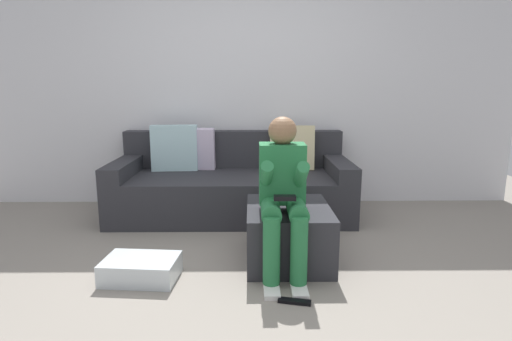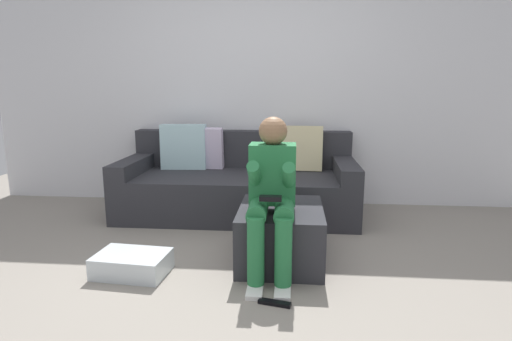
# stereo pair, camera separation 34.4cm
# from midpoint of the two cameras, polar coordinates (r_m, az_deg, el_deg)

# --- Properties ---
(ground_plane) EXTENTS (7.57, 7.57, 0.00)m
(ground_plane) POSITION_cam_midpoint_polar(r_m,az_deg,el_deg) (2.75, -5.62, -15.92)
(ground_plane) COLOR gray
(wall_back) EXTENTS (5.83, 0.10, 2.62)m
(wall_back) POSITION_cam_midpoint_polar(r_m,az_deg,el_deg) (4.53, -3.67, 12.03)
(wall_back) COLOR silver
(wall_back) RESTS_ON ground_plane
(couch_sectional) EXTENTS (2.29, 1.00, 0.88)m
(couch_sectional) POSITION_cam_midpoint_polar(r_m,az_deg,el_deg) (4.18, -5.77, -1.93)
(couch_sectional) COLOR #2D2D33
(couch_sectional) RESTS_ON ground_plane
(ottoman) EXTENTS (0.60, 0.73, 0.41)m
(ottoman) POSITION_cam_midpoint_polar(r_m,az_deg,el_deg) (3.07, 1.22, -8.68)
(ottoman) COLOR #2D2D33
(ottoman) RESTS_ON ground_plane
(person_seated) EXTENTS (0.31, 0.62, 1.06)m
(person_seated) POSITION_cam_midpoint_polar(r_m,az_deg,el_deg) (2.77, 0.20, -2.71)
(person_seated) COLOR #26723F
(person_seated) RESTS_ON ground_plane
(storage_bin) EXTENTS (0.51, 0.37, 0.15)m
(storage_bin) POSITION_cam_midpoint_polar(r_m,az_deg,el_deg) (2.97, -18.82, -12.74)
(storage_bin) COLOR silver
(storage_bin) RESTS_ON ground_plane
(remote_near_ottoman) EXTENTS (0.20, 0.09, 0.02)m
(remote_near_ottoman) POSITION_cam_midpoint_polar(r_m,az_deg,el_deg) (2.57, 1.33, -17.63)
(remote_near_ottoman) COLOR black
(remote_near_ottoman) RESTS_ON ground_plane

